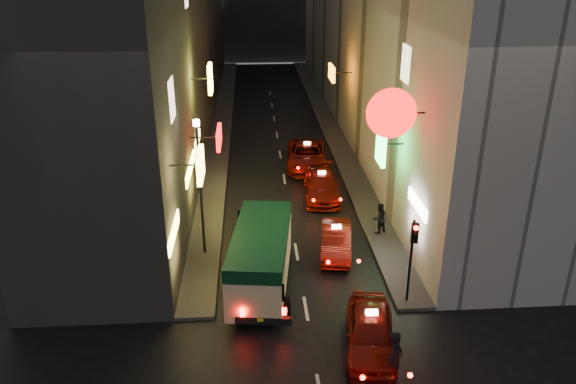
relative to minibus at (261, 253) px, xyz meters
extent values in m
cube|color=#33302E|center=(-6.32, 23.91, 7.36)|extent=(6.00, 52.00, 18.00)
cube|color=#F2C854|center=(-2.18, -0.03, 3.84)|extent=(0.18, 1.59, 1.12)
cube|color=#F20A0A|center=(-1.86, 7.08, 2.65)|extent=(0.18, 2.22, 0.87)
cube|color=yellow|center=(-2.32, 9.57, 5.06)|extent=(0.18, 1.31, 1.50)
cube|color=#F2C854|center=(-3.30, -0.59, 1.36)|extent=(0.10, 2.98, 0.55)
cube|color=yellow|center=(-3.30, 6.26, 1.36)|extent=(0.10, 4.03, 0.55)
cube|color=#F2C854|center=(-3.30, 10.61, 1.36)|extent=(0.10, 3.06, 0.55)
cube|color=#FFE5B2|center=(-3.31, 1.91, 5.86)|extent=(0.06, 1.30, 1.60)
cube|color=#B8B2A9|center=(9.68, 23.91, 7.36)|extent=(6.00, 52.00, 18.00)
cylinder|color=#F20A0A|center=(5.32, 1.62, 5.22)|extent=(2.02, 0.18, 2.02)
cube|color=#32FF56|center=(5.64, 4.24, 3.05)|extent=(0.18, 1.38, 1.84)
cube|color=orange|center=(5.30, 18.04, 3.57)|extent=(0.18, 2.06, 1.02)
cube|color=white|center=(6.66, 1.30, 1.36)|extent=(0.10, 2.62, 0.55)
cube|color=#FFE5B2|center=(6.67, 4.91, 6.56)|extent=(0.06, 1.30, 1.60)
cube|color=#44413F|center=(-2.57, 23.91, -1.56)|extent=(1.50, 52.00, 0.15)
cube|color=#44413F|center=(5.93, 23.91, -1.56)|extent=(1.50, 52.00, 0.15)
cube|color=#F4DB98|center=(0.00, -0.02, -0.16)|extent=(2.83, 6.19, 2.19)
cube|color=#0B381B|center=(0.00, -0.02, 0.68)|extent=(2.85, 6.21, 0.55)
cube|color=black|center=(0.00, 0.28, 0.05)|extent=(2.56, 3.82, 0.50)
cube|color=black|center=(0.00, -2.96, -1.11)|extent=(2.06, 0.44, 0.30)
cube|color=#FF0A05|center=(-0.75, -3.03, -0.71)|extent=(0.18, 0.06, 0.28)
cube|color=#FF0A05|center=(0.75, -3.03, -0.71)|extent=(0.18, 0.06, 0.28)
cylinder|color=black|center=(-0.93, 1.89, -1.26)|extent=(0.22, 0.76, 0.76)
cylinder|color=black|center=(0.93, -1.93, -1.26)|extent=(0.22, 0.76, 0.76)
imported|color=maroon|center=(3.66, -4.12, -0.81)|extent=(2.96, 5.50, 1.66)
cube|color=white|center=(3.66, -4.12, 0.11)|extent=(0.44, 0.25, 0.16)
sphere|color=#FF0A05|center=(2.92, -6.50, -0.78)|extent=(0.16, 0.16, 0.16)
sphere|color=#FF0A05|center=(4.39, -6.50, -0.78)|extent=(0.16, 0.16, 0.16)
imported|color=maroon|center=(3.48, 2.68, -0.90)|extent=(2.56, 4.84, 1.47)
cube|color=white|center=(3.48, 2.68, -0.08)|extent=(0.44, 0.24, 0.16)
sphere|color=#FF0A05|center=(2.83, 0.58, -0.88)|extent=(0.16, 0.16, 0.16)
sphere|color=#FF0A05|center=(4.13, 0.58, -0.88)|extent=(0.16, 0.16, 0.16)
imported|color=maroon|center=(3.60, 9.12, -0.84)|extent=(2.37, 5.16, 1.61)
cube|color=white|center=(3.60, 9.12, 0.06)|extent=(0.43, 0.21, 0.16)
sphere|color=#FF0A05|center=(2.89, 6.83, -0.81)|extent=(0.16, 0.16, 0.16)
sphere|color=#FF0A05|center=(4.32, 6.83, -0.81)|extent=(0.16, 0.16, 0.16)
imported|color=maroon|center=(3.27, 13.92, -0.75)|extent=(2.71, 5.74, 1.78)
cube|color=white|center=(3.27, 13.92, 0.23)|extent=(0.43, 0.21, 0.16)
sphere|color=#FF0A05|center=(2.48, 11.38, -0.72)|extent=(0.16, 0.16, 0.16)
sphere|color=#FF0A05|center=(4.05, 11.38, -0.72)|extent=(0.16, 0.16, 0.16)
imported|color=black|center=(4.12, -5.73, -0.57)|extent=(0.68, 0.82, 2.13)
imported|color=black|center=(5.80, 4.27, -0.62)|extent=(0.77, 0.67, 1.75)
cylinder|color=black|center=(5.68, -1.49, 0.26)|extent=(0.10, 0.10, 3.50)
cube|color=black|center=(5.68, -1.67, 1.56)|extent=(0.26, 0.18, 0.80)
sphere|color=#FF0A05|center=(5.68, -1.78, 1.83)|extent=(0.18, 0.18, 0.18)
sphere|color=black|center=(5.68, -1.78, 1.56)|extent=(0.17, 0.17, 0.17)
sphere|color=black|center=(5.68, -1.78, 1.29)|extent=(0.17, 0.17, 0.17)
cylinder|color=black|center=(-2.52, 2.91, 1.51)|extent=(0.12, 0.12, 6.00)
cylinder|color=#FFE5BF|center=(-2.52, 2.91, 4.61)|extent=(0.28, 0.28, 0.25)
camera|label=1|loc=(-0.26, -19.75, 11.15)|focal=35.00mm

